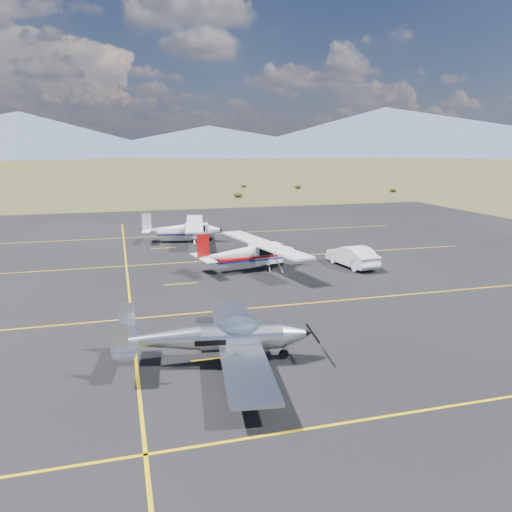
{
  "coord_description": "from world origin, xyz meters",
  "views": [
    {
      "loc": [
        -6.33,
        -21.07,
        7.98
      ],
      "look_at": [
        1.41,
        6.74,
        1.6
      ],
      "focal_mm": 35.0,
      "sensor_mm": 36.0,
      "label": 1
    }
  ],
  "objects_px": {
    "aircraft_plain": "(183,229)",
    "aircraft_low_wing": "(219,337)",
    "aircraft_cessna": "(249,252)",
    "sedan": "(352,256)"
  },
  "relations": [
    {
      "from": "aircraft_low_wing",
      "to": "sedan",
      "type": "bearing_deg",
      "value": 54.63
    },
    {
      "from": "aircraft_cessna",
      "to": "sedan",
      "type": "bearing_deg",
      "value": -19.34
    },
    {
      "from": "aircraft_plain",
      "to": "sedan",
      "type": "xyz_separation_m",
      "value": [
        9.82,
        -11.99,
        -0.37
      ]
    },
    {
      "from": "aircraft_plain",
      "to": "aircraft_low_wing",
      "type": "bearing_deg",
      "value": -85.47
    },
    {
      "from": "aircraft_cessna",
      "to": "aircraft_low_wing",
      "type": "bearing_deg",
      "value": -120.55
    },
    {
      "from": "aircraft_cessna",
      "to": "aircraft_plain",
      "type": "height_order",
      "value": "aircraft_cessna"
    },
    {
      "from": "aircraft_low_wing",
      "to": "aircraft_plain",
      "type": "height_order",
      "value": "aircraft_plain"
    },
    {
      "from": "sedan",
      "to": "aircraft_cessna",
      "type": "bearing_deg",
      "value": -16.62
    },
    {
      "from": "aircraft_low_wing",
      "to": "aircraft_cessna",
      "type": "xyz_separation_m",
      "value": [
        4.76,
        13.67,
        0.15
      ]
    },
    {
      "from": "aircraft_plain",
      "to": "aircraft_cessna",
      "type": "bearing_deg",
      "value": -66.42
    }
  ]
}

